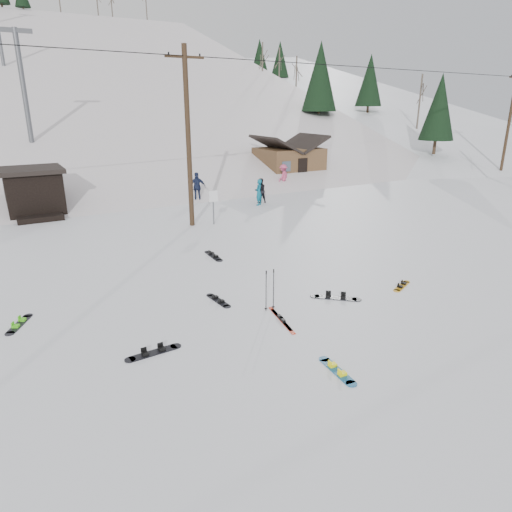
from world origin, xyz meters
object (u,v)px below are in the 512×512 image
cabin (289,163)px  hero_snowboard (337,370)px  utility_pole (188,136)px  hero_skis (281,319)px

cabin → hero_snowboard: cabin is taller
utility_pole → hero_snowboard: 15.90m
utility_pole → hero_snowboard: (-2.39, -15.02, -4.65)m
cabin → hero_skis: size_ratio=2.84×
utility_pole → hero_snowboard: size_ratio=6.20×
cabin → utility_pole: bearing=-142.4°
hero_skis → hero_snowboard: bearing=-85.6°
utility_pole → cabin: bearing=37.6°
utility_pole → cabin: (13.00, 10.00, -3.20)m
hero_snowboard → hero_skis: (0.33, 3.03, 0.00)m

